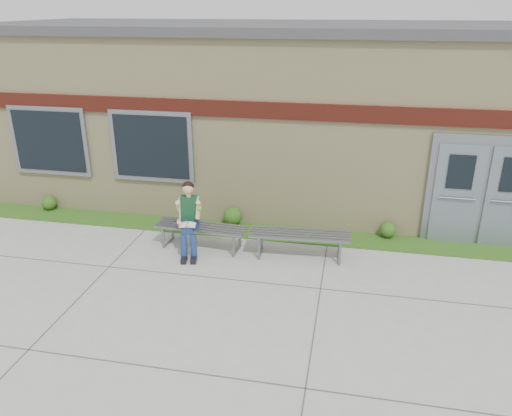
# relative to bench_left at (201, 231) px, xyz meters

# --- Properties ---
(ground) EXTENTS (80.00, 80.00, 0.00)m
(ground) POSITION_rel_bench_left_xyz_m (1.51, -1.64, -0.37)
(ground) COLOR #9E9E99
(ground) RESTS_ON ground
(grass_strip) EXTENTS (16.00, 0.80, 0.02)m
(grass_strip) POSITION_rel_bench_left_xyz_m (1.51, 0.96, -0.36)
(grass_strip) COLOR #305516
(grass_strip) RESTS_ON ground
(school_building) EXTENTS (16.20, 6.22, 4.20)m
(school_building) POSITION_rel_bench_left_xyz_m (1.51, 4.35, 1.73)
(school_building) COLOR beige
(school_building) RESTS_ON ground
(bench_left) EXTENTS (1.90, 0.66, 0.48)m
(bench_left) POSITION_rel_bench_left_xyz_m (0.00, 0.00, 0.00)
(bench_left) COLOR slate
(bench_left) RESTS_ON ground
(bench_right) EXTENTS (1.96, 0.65, 0.50)m
(bench_right) POSITION_rel_bench_left_xyz_m (2.00, 0.00, 0.02)
(bench_right) COLOR slate
(bench_right) RESTS_ON ground
(girl) EXTENTS (0.56, 0.90, 1.44)m
(girl) POSITION_rel_bench_left_xyz_m (-0.17, -0.21, 0.38)
(girl) COLOR navy
(girl) RESTS_ON ground
(shrub_west) EXTENTS (0.34, 0.34, 0.34)m
(shrub_west) POSITION_rel_bench_left_xyz_m (-4.20, 1.21, -0.18)
(shrub_west) COLOR #305516
(shrub_west) RESTS_ON grass_strip
(shrub_mid) EXTENTS (0.41, 0.41, 0.41)m
(shrub_mid) POSITION_rel_bench_left_xyz_m (0.35, 1.21, -0.15)
(shrub_mid) COLOR #305516
(shrub_mid) RESTS_ON grass_strip
(shrub_east) EXTENTS (0.34, 0.34, 0.34)m
(shrub_east) POSITION_rel_bench_left_xyz_m (3.74, 1.21, -0.18)
(shrub_east) COLOR #305516
(shrub_east) RESTS_ON grass_strip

